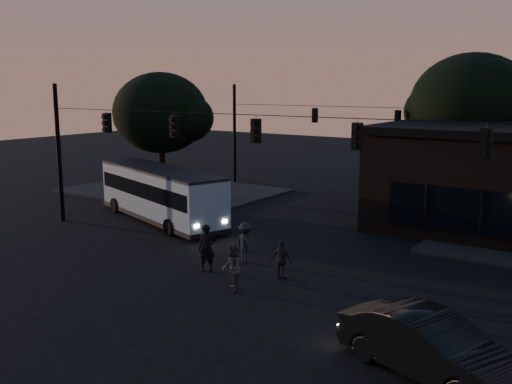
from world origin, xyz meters
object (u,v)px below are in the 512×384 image
Objects in this scene: car at (430,346)px; pedestrian_a at (207,248)px; pedestrian_d at (246,242)px; pedestrian_c at (282,260)px; bus at (160,192)px; pedestrian_b at (232,268)px.

pedestrian_a is (-10.06, 3.29, 0.14)m from car.
pedestrian_a is 1.96m from pedestrian_d.
pedestrian_a is at bearing 16.19° from pedestrian_c.
bus is 11.62m from pedestrian_c.
pedestrian_b is 1.02× the size of pedestrian_d.
pedestrian_a is 2.52m from pedestrian_b.
bus reaches higher than pedestrian_a.
car is (17.76, -8.67, -0.82)m from bus.
bus is 2.13× the size of car.
pedestrian_a is at bearing 93.86° from pedestrian_d.
pedestrian_a is at bearing 90.00° from car.
pedestrian_d is at bearing 79.55° from car.
car is 2.86× the size of pedestrian_d.
pedestrian_b is (-7.88, 2.04, 0.07)m from car.
pedestrian_b is 2.28m from pedestrian_c.
car is 3.20× the size of pedestrian_c.
pedestrian_c is (-7.08, 4.17, -0.04)m from car.
pedestrian_d is at bearing -22.53° from pedestrian_c.
pedestrian_b is (9.88, -6.63, -0.75)m from bus.
pedestrian_a is 1.08× the size of pedestrian_b.
pedestrian_d is (8.28, -3.52, -0.77)m from bus.
pedestrian_b reaches higher than pedestrian_c.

